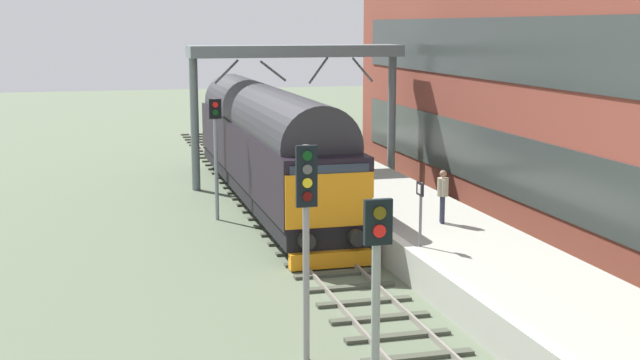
% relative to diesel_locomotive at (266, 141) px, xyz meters
% --- Properties ---
extents(ground_plane, '(140.00, 140.00, 0.00)m').
position_rel_diesel_locomotive_xyz_m(ground_plane, '(-0.00, -7.18, -2.49)').
color(ground_plane, '#59654E').
rests_on(ground_plane, ground).
extents(track_main, '(2.50, 60.00, 0.15)m').
position_rel_diesel_locomotive_xyz_m(track_main, '(-0.00, -7.18, -2.43)').
color(track_main, gray).
rests_on(track_main, ground).
extents(station_platform, '(4.00, 44.00, 1.01)m').
position_rel_diesel_locomotive_xyz_m(station_platform, '(3.60, -7.18, -1.99)').
color(station_platform, '#9EA195').
rests_on(station_platform, ground).
extents(diesel_locomotive, '(2.74, 19.40, 4.68)m').
position_rel_diesel_locomotive_xyz_m(diesel_locomotive, '(0.00, 0.00, 0.00)').
color(diesel_locomotive, black).
rests_on(diesel_locomotive, ground).
extents(signal_post_near, '(0.44, 0.22, 4.40)m').
position_rel_diesel_locomotive_xyz_m(signal_post_near, '(-2.31, -20.53, 0.26)').
color(signal_post_near, gray).
rests_on(signal_post_near, ground).
extents(signal_post_mid, '(0.44, 0.22, 4.61)m').
position_rel_diesel_locomotive_xyz_m(signal_post_mid, '(-2.31, -16.02, 0.52)').
color(signal_post_mid, gray).
rests_on(signal_post_mid, ground).
extents(signal_post_far, '(0.44, 0.22, 4.42)m').
position_rel_diesel_locomotive_xyz_m(signal_post_far, '(-2.31, -2.44, 0.27)').
color(signal_post_far, gray).
rests_on(signal_post_far, ground).
extents(platform_number_sign, '(0.10, 0.44, 1.78)m').
position_rel_diesel_locomotive_xyz_m(platform_number_sign, '(2.04, -11.37, -0.29)').
color(platform_number_sign, slate).
rests_on(platform_number_sign, station_platform).
extents(waiting_passenger, '(0.42, 0.50, 1.64)m').
position_rel_diesel_locomotive_xyz_m(waiting_passenger, '(3.75, -8.93, -0.49)').
color(waiting_passenger, '#2B2D41').
rests_on(waiting_passenger, station_platform).
extents(overhead_footbridge, '(9.30, 2.00, 6.16)m').
position_rel_diesel_locomotive_xyz_m(overhead_footbridge, '(2.05, 3.46, 3.01)').
color(overhead_footbridge, slate).
rests_on(overhead_footbridge, ground).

